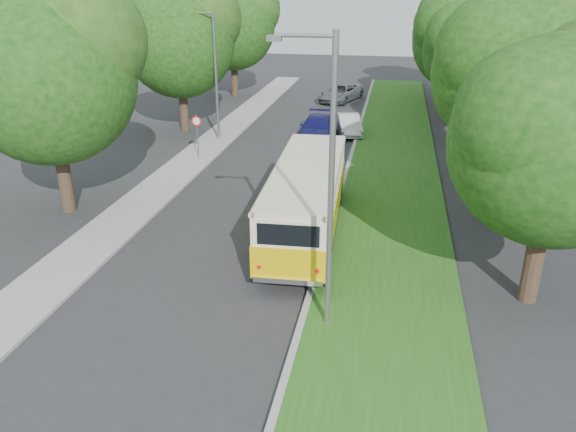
% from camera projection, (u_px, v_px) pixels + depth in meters
% --- Properties ---
extents(ground, '(120.00, 120.00, 0.00)m').
position_uv_depth(ground, '(209.00, 270.00, 18.93)').
color(ground, '#2B2B2D').
rests_on(ground, ground).
extents(curb, '(0.20, 70.00, 0.15)m').
position_uv_depth(curb, '(332.00, 219.00, 22.82)').
color(curb, gray).
rests_on(curb, ground).
extents(grass_verge, '(4.50, 70.00, 0.13)m').
position_uv_depth(grass_verge, '(391.00, 223.00, 22.42)').
color(grass_verge, '#235516').
rests_on(grass_verge, ground).
extents(sidewalk, '(2.20, 70.00, 0.12)m').
position_uv_depth(sidewalk, '(139.00, 205.00, 24.26)').
color(sidewalk, gray).
rests_on(sidewalk, ground).
extents(treeline, '(24.27, 41.91, 9.46)m').
position_uv_depth(treeline, '(353.00, 39.00, 32.39)').
color(treeline, '#332319').
rests_on(treeline, ground).
extents(lamppost_near, '(1.71, 0.16, 8.00)m').
position_uv_depth(lamppost_near, '(328.00, 179.00, 14.26)').
color(lamppost_near, gray).
rests_on(lamppost_near, ground).
extents(lamppost_far, '(1.71, 0.16, 7.50)m').
position_uv_depth(lamppost_far, '(214.00, 72.00, 32.63)').
color(lamppost_far, gray).
rests_on(lamppost_far, ground).
extents(warning_sign, '(0.56, 0.10, 2.50)m').
position_uv_depth(warning_sign, '(197.00, 129.00, 29.89)').
color(warning_sign, gray).
rests_on(warning_sign, ground).
extents(vintage_bus, '(2.82, 9.55, 2.81)m').
position_uv_depth(vintage_bus, '(306.00, 201.00, 21.02)').
color(vintage_bus, '#E4BE07').
rests_on(vintage_bus, ground).
extents(car_silver, '(1.77, 3.90, 1.30)m').
position_uv_depth(car_silver, '(315.00, 169.00, 27.03)').
color(car_silver, silver).
rests_on(car_silver, ground).
extents(car_white, '(2.14, 3.99, 1.25)m').
position_uv_depth(car_white, '(349.00, 124.00, 35.46)').
color(car_white, silver).
rests_on(car_white, ground).
extents(car_blue, '(2.01, 4.90, 1.42)m').
position_uv_depth(car_blue, '(317.00, 128.00, 34.30)').
color(car_blue, navy).
rests_on(car_blue, ground).
extents(car_grey, '(3.70, 5.33, 1.35)m').
position_uv_depth(car_grey, '(340.00, 93.00, 45.16)').
color(car_grey, slate).
rests_on(car_grey, ground).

